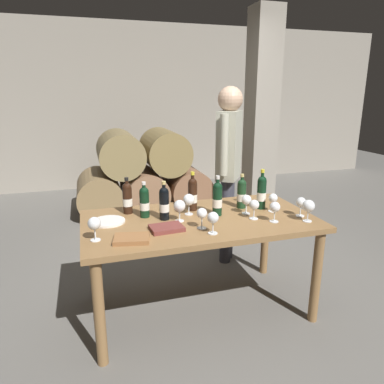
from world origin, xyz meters
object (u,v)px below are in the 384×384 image
object	(u,v)px
wine_bottle_1	(144,202)
wine_glass_0	(246,200)
wine_bottle_5	(217,198)
wine_bottle_4	(164,203)
wine_bottle_2	(127,198)
wine_bottle_0	(193,194)
wine_glass_10	(254,205)
wine_bottle_6	(242,193)
wine_glass_2	(202,214)
wine_glass_5	(273,199)
wine_glass_1	(180,206)
wine_glass_9	(309,206)
wine_glass_3	(275,208)
dining_table	(200,230)
wine_glass_8	(94,224)
wine_glass_4	(213,218)
tasting_notebook	(167,228)
leather_ledger	(132,239)
serving_plate	(108,221)
wine_glass_6	(189,200)
sommelier_presenting	(229,159)
wine_bottle_3	(262,192)
wine_glass_7	(301,203)

from	to	relation	value
wine_bottle_1	wine_glass_0	distance (m)	0.77
wine_bottle_5	wine_bottle_4	bearing A→B (deg)	176.56
wine_bottle_2	wine_bottle_5	distance (m)	0.69
wine_bottle_0	wine_glass_10	bearing A→B (deg)	-41.53
wine_bottle_4	wine_bottle_6	xyz separation A→B (m)	(0.65, 0.09, -0.00)
wine_glass_0	wine_glass_2	world-z (taller)	wine_glass_0
wine_bottle_5	wine_glass_5	distance (m)	0.45
wine_glass_1	wine_glass_9	bearing A→B (deg)	-17.04
wine_bottle_6	wine_glass_1	bearing A→B (deg)	-164.02
wine_glass_3	wine_glass_9	world-z (taller)	wine_glass_9
dining_table	wine_glass_1	distance (m)	0.26
wine_glass_1	wine_glass_8	bearing A→B (deg)	-163.12
wine_bottle_0	wine_glass_4	xyz separation A→B (m)	(-0.01, -0.51, -0.03)
tasting_notebook	leather_ledger	bearing A→B (deg)	-160.04
dining_table	wine_glass_9	xyz separation A→B (m)	(0.73, -0.28, 0.20)
leather_ledger	serving_plate	distance (m)	0.40
wine_glass_6	wine_glass_9	size ratio (longest dim) A/B	1.00
wine_glass_1	dining_table	bearing A→B (deg)	3.84
wine_bottle_0	wine_bottle_5	distance (m)	0.22
wine_glass_2	wine_glass_9	world-z (taller)	wine_glass_9
wine_bottle_0	wine_glass_2	bearing A→B (deg)	-97.94
wine_bottle_2	wine_bottle_0	bearing A→B (deg)	-8.33
wine_bottle_1	leather_ledger	bearing A→B (deg)	-110.34
sommelier_presenting	wine_glass_0	bearing A→B (deg)	-102.01
wine_bottle_0	wine_glass_2	distance (m)	0.40
dining_table	wine_glass_9	distance (m)	0.81
wine_glass_8	sommelier_presenting	bearing A→B (deg)	36.19
wine_glass_3	wine_glass_5	size ratio (longest dim) A/B	1.03
wine_bottle_4	sommelier_presenting	xyz separation A→B (m)	(0.79, 0.69, 0.16)
wine_bottle_0	serving_plate	distance (m)	0.68
wine_glass_1	wine_glass_6	xyz separation A→B (m)	(0.11, 0.12, 0.00)
wine_glass_4	sommelier_presenting	distance (m)	1.19
wine_glass_10	tasting_notebook	xyz separation A→B (m)	(-0.66, -0.03, -0.09)
wine_glass_8	wine_glass_10	world-z (taller)	wine_glass_8
dining_table	wine_bottle_5	size ratio (longest dim) A/B	5.56
wine_bottle_1	leather_ledger	size ratio (longest dim) A/B	1.23
wine_glass_6	wine_glass_8	world-z (taller)	wine_glass_6
wine_glass_1	wine_glass_2	xyz separation A→B (m)	(0.11, -0.18, -0.01)
wine_bottle_3	wine_glass_8	distance (m)	1.33
wine_glass_3	wine_glass_10	xyz separation A→B (m)	(-0.11, 0.10, -0.00)
wine_bottle_0	wine_glass_0	bearing A→B (deg)	-29.44
dining_table	wine_glass_10	size ratio (longest dim) A/B	11.58
wine_glass_0	wine_glass_2	bearing A→B (deg)	-155.51
dining_table	wine_bottle_6	size ratio (longest dim) A/B	6.10
wine_glass_7	wine_bottle_2	bearing A→B (deg)	160.06
wine_glass_0	leather_ledger	bearing A→B (deg)	-163.87
wine_glass_5	wine_bottle_4	bearing A→B (deg)	175.11
sommelier_presenting	wine_glass_6	bearing A→B (deg)	-132.51
wine_glass_2	wine_bottle_1	bearing A→B (deg)	133.74
wine_glass_9	wine_glass_0	bearing A→B (deg)	141.59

